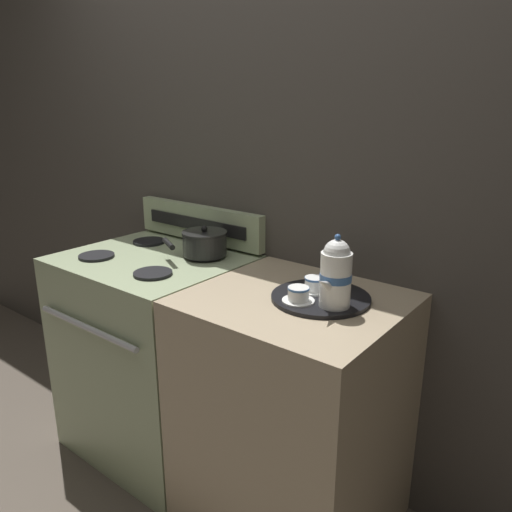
{
  "coord_description": "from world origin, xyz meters",
  "views": [
    {
      "loc": [
        1.26,
        -1.33,
        1.58
      ],
      "look_at": [
        0.14,
        0.09,
        1.01
      ],
      "focal_mm": 35.0,
      "sensor_mm": 36.0,
      "label": 1
    }
  ],
  "objects_px": {
    "stove": "(157,353)",
    "creamer_jug": "(340,276)",
    "teapot": "(336,273)",
    "teacup_left": "(315,284)",
    "saucepan": "(204,243)",
    "teacup_right": "(298,294)",
    "serving_tray": "(321,298)"
  },
  "relations": [
    {
      "from": "teapot",
      "to": "creamer_jug",
      "type": "relative_size",
      "value": 2.83
    },
    {
      "from": "serving_tray",
      "to": "teacup_left",
      "type": "relative_size",
      "value": 3.12
    },
    {
      "from": "teacup_right",
      "to": "creamer_jug",
      "type": "bearing_deg",
      "value": 76.96
    },
    {
      "from": "saucepan",
      "to": "teacup_right",
      "type": "distance_m",
      "value": 0.64
    },
    {
      "from": "creamer_jug",
      "to": "teacup_right",
      "type": "bearing_deg",
      "value": -103.04
    },
    {
      "from": "saucepan",
      "to": "teacup_left",
      "type": "height_order",
      "value": "saucepan"
    },
    {
      "from": "teacup_left",
      "to": "teacup_right",
      "type": "distance_m",
      "value": 0.11
    },
    {
      "from": "teapot",
      "to": "serving_tray",
      "type": "bearing_deg",
      "value": 147.99
    },
    {
      "from": "saucepan",
      "to": "teapot",
      "type": "height_order",
      "value": "teapot"
    },
    {
      "from": "serving_tray",
      "to": "teacup_left",
      "type": "height_order",
      "value": "teacup_left"
    },
    {
      "from": "serving_tray",
      "to": "creamer_jug",
      "type": "bearing_deg",
      "value": 82.56
    },
    {
      "from": "stove",
      "to": "creamer_jug",
      "type": "height_order",
      "value": "creamer_jug"
    },
    {
      "from": "stove",
      "to": "teacup_left",
      "type": "bearing_deg",
      "value": 4.66
    },
    {
      "from": "saucepan",
      "to": "teacup_right",
      "type": "relative_size",
      "value": 2.54
    },
    {
      "from": "teapot",
      "to": "creamer_jug",
      "type": "bearing_deg",
      "value": 112.69
    },
    {
      "from": "creamer_jug",
      "to": "teapot",
      "type": "bearing_deg",
      "value": -67.31
    },
    {
      "from": "teapot",
      "to": "stove",
      "type": "bearing_deg",
      "value": 179.39
    },
    {
      "from": "teapot",
      "to": "teacup_right",
      "type": "distance_m",
      "value": 0.15
    },
    {
      "from": "teapot",
      "to": "teacup_left",
      "type": "bearing_deg",
      "value": 148.24
    },
    {
      "from": "teacup_right",
      "to": "teacup_left",
      "type": "bearing_deg",
      "value": 94.13
    },
    {
      "from": "teacup_left",
      "to": "saucepan",
      "type": "bearing_deg",
      "value": 172.46
    },
    {
      "from": "serving_tray",
      "to": "teacup_right",
      "type": "distance_m",
      "value": 0.1
    },
    {
      "from": "teapot",
      "to": "teacup_left",
      "type": "height_order",
      "value": "teapot"
    },
    {
      "from": "stove",
      "to": "serving_tray",
      "type": "xyz_separation_m",
      "value": [
        0.83,
        0.04,
        0.47
      ]
    },
    {
      "from": "teacup_left",
      "to": "creamer_jug",
      "type": "xyz_separation_m",
      "value": [
        0.05,
        0.08,
        0.02
      ]
    },
    {
      "from": "teacup_left",
      "to": "creamer_jug",
      "type": "bearing_deg",
      "value": 56.78
    },
    {
      "from": "stove",
      "to": "teapot",
      "type": "bearing_deg",
      "value": -0.61
    },
    {
      "from": "stove",
      "to": "creamer_jug",
      "type": "xyz_separation_m",
      "value": [
        0.84,
        0.15,
        0.52
      ]
    },
    {
      "from": "stove",
      "to": "teacup_left",
      "type": "height_order",
      "value": "teacup_left"
    },
    {
      "from": "serving_tray",
      "to": "creamer_jug",
      "type": "relative_size",
      "value": 3.99
    },
    {
      "from": "teapot",
      "to": "teacup_right",
      "type": "height_order",
      "value": "teapot"
    },
    {
      "from": "serving_tray",
      "to": "teacup_left",
      "type": "bearing_deg",
      "value": 148.75
    }
  ]
}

